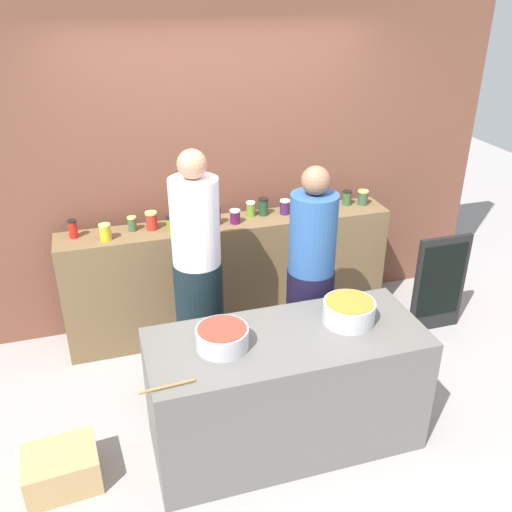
% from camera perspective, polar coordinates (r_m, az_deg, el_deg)
% --- Properties ---
extents(ground, '(12.00, 12.00, 0.00)m').
position_cam_1_polar(ground, '(4.12, 1.47, -15.30)').
color(ground, '#999391').
extents(storefront_wall, '(4.80, 0.12, 3.00)m').
position_cam_1_polar(storefront_wall, '(4.63, -4.03, 10.92)').
color(storefront_wall, brown).
rests_on(storefront_wall, ground).
extents(display_shelf, '(2.70, 0.36, 0.99)m').
position_cam_1_polar(display_shelf, '(4.70, -2.66, -2.06)').
color(display_shelf, brown).
rests_on(display_shelf, ground).
extents(prep_table, '(1.70, 0.70, 0.82)m').
position_cam_1_polar(prep_table, '(3.64, 3.06, -13.52)').
color(prep_table, '#605D59').
rests_on(prep_table, ground).
extents(preserve_jar_0, '(0.07, 0.07, 0.14)m').
position_cam_1_polar(preserve_jar_0, '(4.39, -18.21, 2.65)').
color(preserve_jar_0, red).
rests_on(preserve_jar_0, display_shelf).
extents(preserve_jar_1, '(0.09, 0.09, 0.13)m').
position_cam_1_polar(preserve_jar_1, '(4.29, -15.16, 2.38)').
color(preserve_jar_1, yellow).
rests_on(preserve_jar_1, display_shelf).
extents(preserve_jar_2, '(0.07, 0.07, 0.11)m').
position_cam_1_polar(preserve_jar_2, '(4.40, -12.55, 3.26)').
color(preserve_jar_2, '#3C5A39').
rests_on(preserve_jar_2, display_shelf).
extents(preserve_jar_3, '(0.09, 0.09, 0.14)m').
position_cam_1_polar(preserve_jar_3, '(4.39, -10.63, 3.58)').
color(preserve_jar_3, red).
rests_on(preserve_jar_3, display_shelf).
extents(preserve_jar_4, '(0.07, 0.07, 0.12)m').
position_cam_1_polar(preserve_jar_4, '(4.34, -8.72, 3.28)').
color(preserve_jar_4, olive).
rests_on(preserve_jar_4, display_shelf).
extents(preserve_jar_5, '(0.08, 0.08, 0.12)m').
position_cam_1_polar(preserve_jar_5, '(4.45, -7.61, 3.99)').
color(preserve_jar_5, '#A32610').
rests_on(preserve_jar_5, display_shelf).
extents(preserve_jar_6, '(0.08, 0.08, 0.14)m').
position_cam_1_polar(preserve_jar_6, '(4.41, -4.09, 4.08)').
color(preserve_jar_6, '#512D50').
rests_on(preserve_jar_6, display_shelf).
extents(preserve_jar_7, '(0.08, 0.08, 0.11)m').
position_cam_1_polar(preserve_jar_7, '(4.43, -2.15, 4.05)').
color(preserve_jar_7, '#501644').
rests_on(preserve_jar_7, display_shelf).
extents(preserve_jar_8, '(0.07, 0.07, 0.12)m').
position_cam_1_polar(preserve_jar_8, '(4.56, -0.54, 4.84)').
color(preserve_jar_8, olive).
rests_on(preserve_jar_8, display_shelf).
extents(preserve_jar_9, '(0.08, 0.08, 0.14)m').
position_cam_1_polar(preserve_jar_9, '(4.58, 0.74, 5.07)').
color(preserve_jar_9, '#1F4327').
rests_on(preserve_jar_9, display_shelf).
extents(preserve_jar_10, '(0.09, 0.09, 0.12)m').
position_cam_1_polar(preserve_jar_10, '(4.61, 2.98, 5.03)').
color(preserve_jar_10, '#411C4E').
rests_on(preserve_jar_10, display_shelf).
extents(preserve_jar_11, '(0.07, 0.07, 0.11)m').
position_cam_1_polar(preserve_jar_11, '(4.60, 4.83, 4.86)').
color(preserve_jar_11, brown).
rests_on(preserve_jar_11, display_shelf).
extents(preserve_jar_12, '(0.09, 0.09, 0.14)m').
position_cam_1_polar(preserve_jar_12, '(4.64, 6.04, 5.18)').
color(preserve_jar_12, '#3E2554').
rests_on(preserve_jar_12, display_shelf).
extents(preserve_jar_13, '(0.09, 0.09, 0.13)m').
position_cam_1_polar(preserve_jar_13, '(4.72, 7.32, 5.40)').
color(preserve_jar_13, '#2D5421').
rests_on(preserve_jar_13, display_shelf).
extents(preserve_jar_14, '(0.08, 0.08, 0.12)m').
position_cam_1_polar(preserve_jar_14, '(4.86, 9.27, 5.90)').
color(preserve_jar_14, '#355A31').
rests_on(preserve_jar_14, display_shelf).
extents(preserve_jar_15, '(0.09, 0.09, 0.13)m').
position_cam_1_polar(preserve_jar_15, '(4.89, 10.87, 5.90)').
color(preserve_jar_15, '#385139').
rests_on(preserve_jar_15, display_shelf).
extents(cooking_pot_left, '(0.31, 0.31, 0.13)m').
position_cam_1_polar(cooking_pot_left, '(3.27, -3.48, -8.33)').
color(cooking_pot_left, '#B7B7BC').
rests_on(cooking_pot_left, prep_table).
extents(cooking_pot_center, '(0.32, 0.32, 0.15)m').
position_cam_1_polar(cooking_pot_center, '(3.53, 9.47, -5.61)').
color(cooking_pot_center, '#B7B7BC').
rests_on(cooking_pot_center, prep_table).
extents(wooden_spoon, '(0.30, 0.04, 0.02)m').
position_cam_1_polar(wooden_spoon, '(3.04, -9.07, -13.03)').
color(wooden_spoon, '#9E703D').
rests_on(wooden_spoon, prep_table).
extents(cook_with_tongs, '(0.34, 0.34, 1.79)m').
position_cam_1_polar(cook_with_tongs, '(3.95, -5.92, -2.87)').
color(cook_with_tongs, black).
rests_on(cook_with_tongs, ground).
extents(cook_in_cap, '(0.34, 0.34, 1.67)m').
position_cam_1_polar(cook_in_cap, '(4.00, 5.56, -3.41)').
color(cook_in_cap, black).
rests_on(cook_in_cap, ground).
extents(bread_crate, '(0.46, 0.37, 0.24)m').
position_cam_1_polar(bread_crate, '(3.76, -19.23, -19.84)').
color(bread_crate, tan).
rests_on(bread_crate, ground).
extents(chalkboard_sign, '(0.48, 0.05, 0.87)m').
position_cam_1_polar(chalkboard_sign, '(4.94, 18.26, -2.72)').
color(chalkboard_sign, black).
rests_on(chalkboard_sign, ground).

